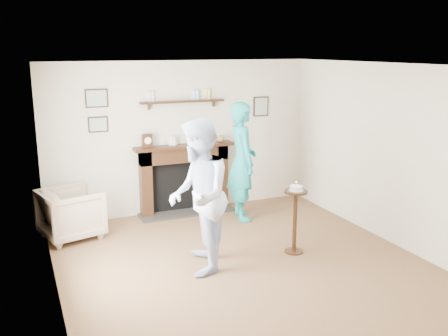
{
  "coord_description": "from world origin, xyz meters",
  "views": [
    {
      "loc": [
        -2.54,
        -5.26,
        2.7
      ],
      "look_at": [
        0.08,
        0.9,
        1.08
      ],
      "focal_mm": 40.0,
      "sensor_mm": 36.0,
      "label": 1
    }
  ],
  "objects_px": {
    "woman": "(242,218)",
    "man": "(199,269)",
    "pedestal_table": "(295,209)",
    "armchair": "(73,237)"
  },
  "relations": [
    {
      "from": "woman",
      "to": "man",
      "type": "bearing_deg",
      "value": 149.61
    },
    {
      "from": "woman",
      "to": "pedestal_table",
      "type": "bearing_deg",
      "value": -167.94
    },
    {
      "from": "armchair",
      "to": "pedestal_table",
      "type": "distance_m",
      "value": 3.26
    },
    {
      "from": "armchair",
      "to": "woman",
      "type": "xyz_separation_m",
      "value": [
        2.63,
        -0.19,
        0.0
      ]
    },
    {
      "from": "armchair",
      "to": "woman",
      "type": "bearing_deg",
      "value": -109.15
    },
    {
      "from": "armchair",
      "to": "man",
      "type": "xyz_separation_m",
      "value": [
        1.33,
        -1.74,
        0.0
      ]
    },
    {
      "from": "man",
      "to": "woman",
      "type": "height_order",
      "value": "man"
    },
    {
      "from": "woman",
      "to": "pedestal_table",
      "type": "xyz_separation_m",
      "value": [
        0.07,
        -1.54,
        0.61
      ]
    },
    {
      "from": "man",
      "to": "woman",
      "type": "distance_m",
      "value": 2.03
    },
    {
      "from": "man",
      "to": "woman",
      "type": "relative_size",
      "value": 1.01
    }
  ]
}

